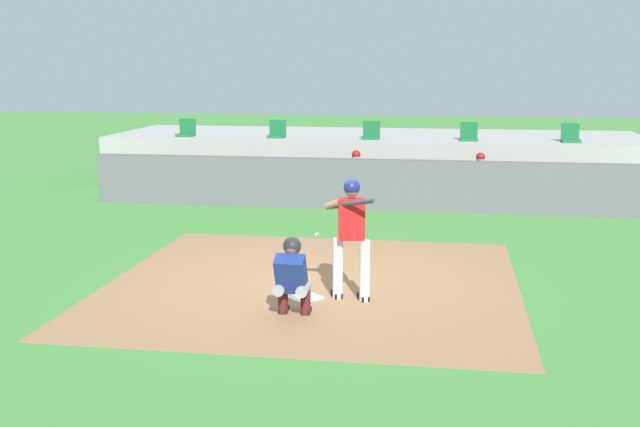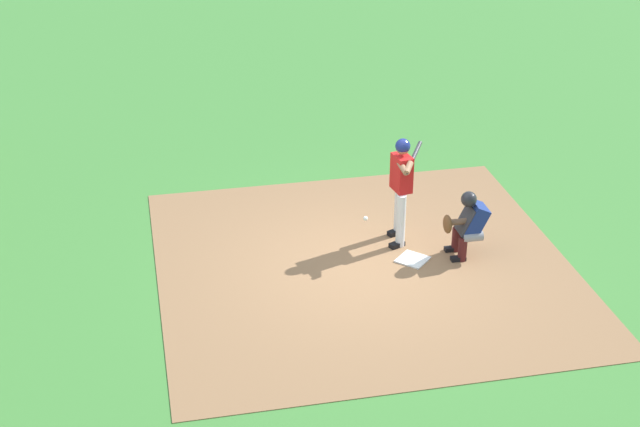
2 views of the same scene
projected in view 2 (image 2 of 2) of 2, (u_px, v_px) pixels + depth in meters
name	position (u px, v px, depth m)	size (l,w,h in m)	color
ground_plane	(364.00, 266.00, 14.84)	(80.00, 80.00, 0.00)	#428438
dirt_infield	(364.00, 266.00, 14.84)	(6.40, 6.40, 0.01)	#936B47
home_plate	(413.00, 259.00, 14.98)	(0.44, 0.44, 0.02)	white
batter_at_plate	(401.00, 184.00, 15.11)	(0.77, 0.67, 1.80)	silver
catcher_crouched	(467.00, 222.00, 14.86)	(0.48, 1.99, 1.13)	gray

